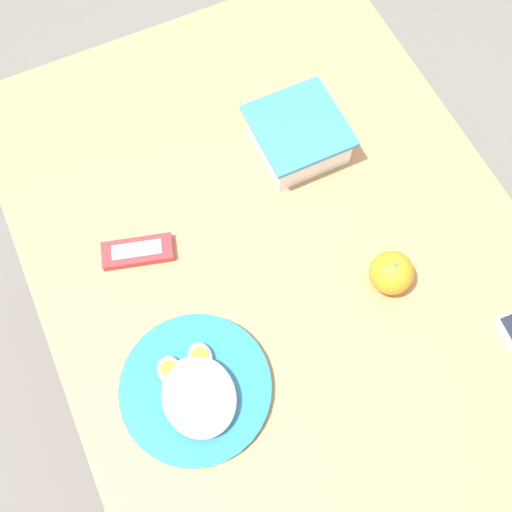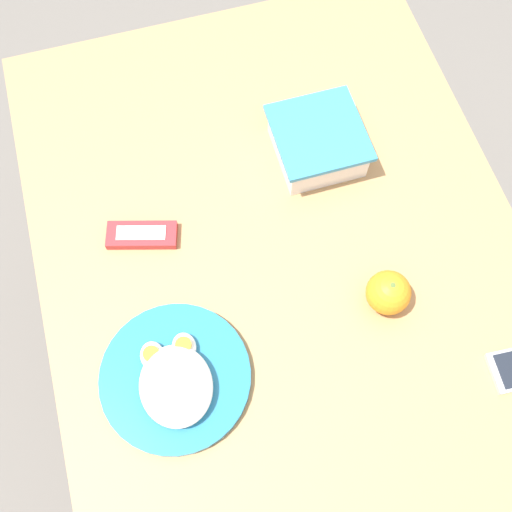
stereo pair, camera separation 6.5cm
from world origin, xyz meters
TOP-DOWN VIEW (x-y plane):
  - ground_plane at (0.00, 0.00)m, footprint 10.00×10.00m
  - table at (0.00, 0.00)m, footprint 1.23×0.90m
  - food_container at (-0.20, 0.13)m, footprint 0.17×0.17m
  - orange_fruit at (0.13, 0.15)m, footprint 0.08×0.08m
  - rice_plate at (0.17, -0.25)m, footprint 0.26×0.26m
  - candy_bar at (-0.12, -0.25)m, footprint 0.09×0.14m

SIDE VIEW (x-z plane):
  - ground_plane at x=0.00m, z-range 0.00..0.00m
  - table at x=0.00m, z-range 0.30..1.06m
  - candy_bar at x=-0.12m, z-range 0.76..0.78m
  - rice_plate at x=0.17m, z-range 0.75..0.81m
  - food_container at x=-0.20m, z-range 0.75..0.83m
  - orange_fruit at x=0.13m, z-range 0.76..0.84m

